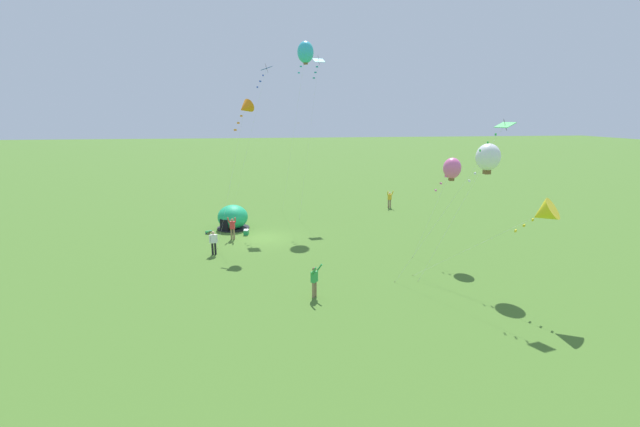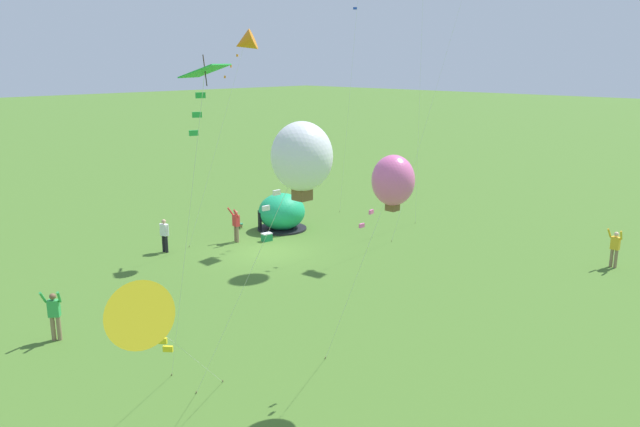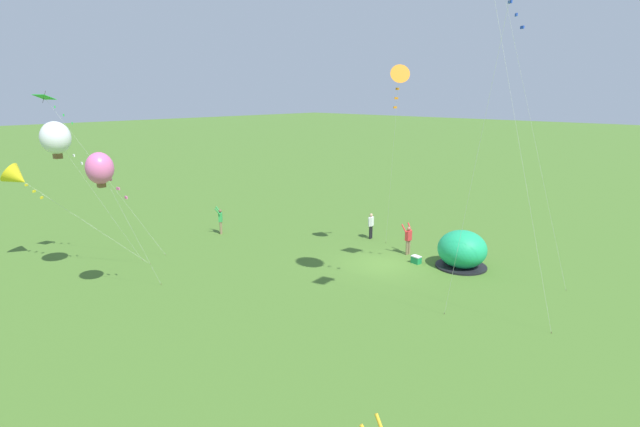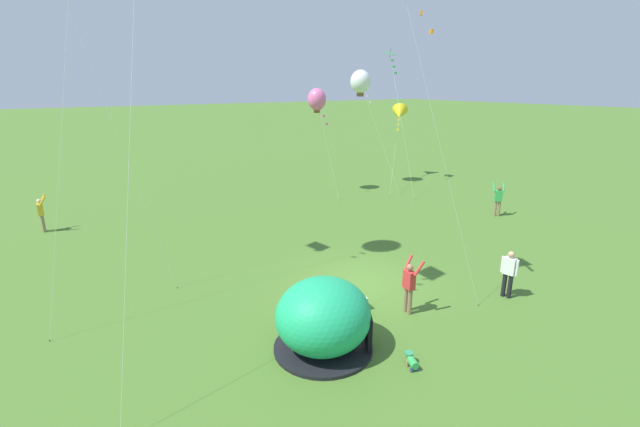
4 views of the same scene
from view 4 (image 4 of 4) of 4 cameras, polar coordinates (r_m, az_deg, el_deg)
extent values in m
plane|color=#477028|center=(16.33, 5.42, -9.35)|extent=(300.00, 300.00, 0.00)
ellipsoid|color=#1EAD6B|center=(12.17, 0.43, -13.46)|extent=(2.70, 2.60, 2.10)
cylinder|color=black|center=(12.70, 0.42, -17.36)|extent=(2.81, 2.81, 0.10)
cube|color=black|center=(12.51, 6.48, -15.33)|extent=(0.53, 0.74, 1.10)
cube|color=#1E8C4C|center=(14.54, 5.10, -12.00)|extent=(0.57, 0.43, 0.38)
cube|color=white|center=(14.44, 5.13, -11.24)|extent=(0.58, 0.44, 0.06)
cylinder|color=green|center=(12.16, 12.30, -18.89)|extent=(0.31, 0.37, 0.22)
sphere|color=#9E7051|center=(12.33, 11.75, -18.12)|extent=(0.19, 0.19, 0.19)
cylinder|color=#338C59|center=(12.28, 11.77, -17.77)|extent=(0.24, 0.24, 0.06)
cylinder|color=#9E7051|center=(12.25, 11.57, -19.00)|extent=(0.07, 0.07, 0.17)
cylinder|color=#9E7051|center=(12.33, 12.45, -18.81)|extent=(0.07, 0.07, 0.17)
cylinder|color=navy|center=(12.10, 12.17, -19.68)|extent=(0.09, 0.09, 0.13)
cylinder|color=navy|center=(12.16, 12.88, -19.52)|extent=(0.09, 0.09, 0.13)
cylinder|color=#8C7251|center=(25.87, -32.97, -1.05)|extent=(0.15, 0.15, 0.88)
cylinder|color=#8C7251|center=(25.68, -32.97, -1.17)|extent=(0.15, 0.15, 0.88)
cube|color=gold|center=(25.59, -33.23, 0.47)|extent=(0.25, 0.38, 0.60)
sphere|color=beige|center=(25.49, -33.39, 1.39)|extent=(0.22, 0.22, 0.22)
cylinder|color=gold|center=(25.74, -33.07, 1.65)|extent=(0.39, 0.15, 0.50)
cylinder|color=gold|center=(25.22, -33.06, 1.38)|extent=(0.39, 0.16, 0.50)
cylinder|color=#8C7251|center=(26.17, 22.32, 0.63)|extent=(0.15, 0.15, 0.88)
cylinder|color=#8C7251|center=(26.22, 22.75, 0.61)|extent=(0.15, 0.15, 0.88)
cube|color=green|center=(26.01, 22.72, 2.18)|extent=(0.44, 0.43, 0.60)
sphere|color=brown|center=(25.92, 22.82, 3.10)|extent=(0.22, 0.22, 0.22)
cylinder|color=green|center=(25.99, 22.19, 3.28)|extent=(0.28, 0.37, 0.50)
cylinder|color=green|center=(26.12, 23.32, 3.22)|extent=(0.35, 0.31, 0.50)
cylinder|color=#8C7251|center=(14.57, 11.37, -11.12)|extent=(0.15, 0.15, 0.88)
cylinder|color=#8C7251|center=(14.43, 11.88, -11.43)|extent=(0.15, 0.15, 0.88)
cube|color=red|center=(14.17, 11.80, -8.64)|extent=(0.27, 0.40, 0.60)
sphere|color=#9E7051|center=(13.99, 11.91, -7.04)|extent=(0.22, 0.22, 0.22)
cylinder|color=red|center=(14.25, 11.69, -6.43)|extent=(0.38, 0.12, 0.50)
cylinder|color=red|center=(13.89, 13.10, -7.16)|extent=(0.39, 0.18, 0.50)
cylinder|color=black|center=(16.50, 23.99, -8.86)|extent=(0.15, 0.15, 0.88)
cylinder|color=black|center=(16.55, 23.33, -8.69)|extent=(0.15, 0.15, 0.88)
cube|color=white|center=(16.24, 23.96, -6.42)|extent=(0.32, 0.43, 0.60)
sphere|color=tan|center=(16.08, 24.15, -5.00)|extent=(0.22, 0.22, 0.22)
cylinder|color=white|center=(16.17, 24.80, -6.62)|extent=(0.09, 0.09, 0.58)
cylinder|color=white|center=(16.31, 23.14, -6.21)|extent=(0.09, 0.09, 0.58)
cylinder|color=silver|center=(29.92, 10.86, 11.67)|extent=(1.86, 5.03, 9.26)
cylinder|color=brown|center=(28.30, 12.50, 1.81)|extent=(0.03, 0.03, 0.06)
cube|color=green|center=(32.34, 9.33, 20.34)|extent=(1.05, 1.04, 0.28)
cylinder|color=#332314|center=(32.34, 9.33, 20.36)|extent=(0.09, 0.21, 0.61)
cube|color=green|center=(31.92, 9.59, 19.48)|extent=(0.21, 0.13, 0.12)
cube|color=green|center=(31.57, 9.81, 18.73)|extent=(0.21, 0.13, 0.12)
cube|color=green|center=(31.22, 10.03, 17.96)|extent=(0.21, 0.12, 0.12)
cylinder|color=silver|center=(29.99, 8.01, 9.99)|extent=(0.45, 4.06, 7.37)
cylinder|color=brown|center=(29.33, 10.64, 2.45)|extent=(0.03, 0.03, 0.06)
ellipsoid|color=white|center=(31.20, 5.42, 17.12)|extent=(1.41, 1.41, 1.58)
cube|color=brown|center=(31.20, 5.37, 15.51)|extent=(0.35, 0.35, 0.25)
cube|color=white|center=(30.90, 5.97, 16.17)|extent=(0.20, 0.15, 0.12)
cube|color=white|center=(30.66, 6.43, 15.35)|extent=(0.20, 0.07, 0.12)
cube|color=white|center=(30.42, 6.90, 14.52)|extent=(0.20, 0.08, 0.12)
cylinder|color=silver|center=(16.06, -27.77, 15.77)|extent=(3.14, 2.34, 14.81)
cylinder|color=brown|center=(16.79, -18.50, -9.33)|extent=(0.03, 0.03, 0.06)
cylinder|color=silver|center=(10.34, -23.91, 13.62)|extent=(2.78, 3.82, 13.72)
cylinder|color=silver|center=(31.58, 9.95, 8.08)|extent=(4.99, 4.71, 5.00)
cylinder|color=brown|center=(28.72, 9.24, 2.21)|extent=(0.03, 0.03, 0.06)
cone|color=yellow|center=(34.72, 10.55, 12.98)|extent=(1.94, 1.93, 1.57)
cube|color=yellow|center=(34.31, 10.47, 12.24)|extent=(0.18, 0.19, 0.12)
cube|color=yellow|center=(33.96, 10.40, 11.60)|extent=(0.17, 0.20, 0.12)
cube|color=yellow|center=(33.62, 10.33, 10.94)|extent=(0.17, 0.19, 0.12)
cylinder|color=silver|center=(14.54, -30.90, 16.22)|extent=(3.20, 2.21, 15.21)
cylinder|color=brown|center=(15.21, -32.37, -14.11)|extent=(0.03, 0.03, 0.06)
cylinder|color=silver|center=(27.94, 1.07, 8.50)|extent=(0.08, 2.51, 6.25)
cylinder|color=brown|center=(27.59, 2.56, 1.81)|extent=(0.03, 0.03, 0.06)
ellipsoid|color=pink|center=(28.68, -0.42, 14.98)|extent=(1.20, 1.20, 1.41)
cube|color=brown|center=(28.72, -0.41, 13.49)|extent=(0.30, 0.30, 0.22)
cube|color=pink|center=(28.38, 0.06, 13.85)|extent=(0.21, 0.13, 0.12)
cube|color=pink|center=(28.13, 0.47, 12.86)|extent=(0.21, 0.10, 0.12)
cube|color=pink|center=(27.89, 0.88, 11.86)|extent=(0.20, 0.06, 0.12)
cylinder|color=silver|center=(14.03, 15.94, 7.78)|extent=(2.18, 2.36, 10.27)
cylinder|color=brown|center=(15.75, 20.35, -11.34)|extent=(0.03, 0.03, 0.06)
cube|color=orange|center=(14.01, 13.35, 24.57)|extent=(0.18, 0.19, 0.12)
cube|color=orange|center=(13.94, 14.62, 22.43)|extent=(0.15, 0.20, 0.12)
camera|label=1|loc=(44.32, 44.16, 15.75)|focal=24.00mm
camera|label=2|loc=(45.11, 7.33, 19.65)|focal=35.00mm
camera|label=3|loc=(33.99, -46.41, 15.84)|focal=28.00mm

